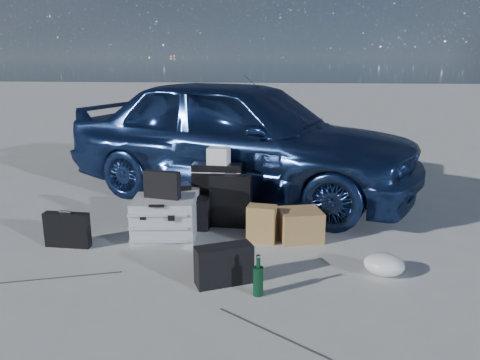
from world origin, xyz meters
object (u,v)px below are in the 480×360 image
at_px(pelican_case, 164,219).
at_px(duffel_bag, 179,211).
at_px(green_bottle, 258,276).
at_px(briefcase, 67,230).
at_px(car, 240,136).
at_px(suitcase_right, 217,192).
at_px(suitcase_left, 231,201).
at_px(cardboard_box, 300,225).

height_order(pelican_case, duffel_bag, pelican_case).
relative_size(pelican_case, green_bottle, 1.89).
bearing_deg(duffel_bag, green_bottle, -55.41).
bearing_deg(briefcase, car, 55.38).
relative_size(suitcase_right, green_bottle, 2.05).
xyz_separation_m(car, suitcase_right, (-0.15, -1.05, -0.45)).
xyz_separation_m(briefcase, green_bottle, (1.85, -0.76, -0.01)).
xyz_separation_m(pelican_case, briefcase, (-0.87, -0.25, -0.05)).
bearing_deg(duffel_bag, briefcase, -143.57).
xyz_separation_m(car, suitcase_left, (0.02, -1.21, -0.49)).
distance_m(suitcase_left, green_bottle, 1.53).
distance_m(duffel_bag, green_bottle, 1.69).
xyz_separation_m(pelican_case, suitcase_right, (0.43, 0.63, 0.10)).
distance_m(car, pelican_case, 1.86).
height_order(pelican_case, green_bottle, pelican_case).
height_order(suitcase_right, green_bottle, suitcase_right).
height_order(car, cardboard_box, car).
height_order(pelican_case, suitcase_right, suitcase_right).
bearing_deg(suitcase_left, cardboard_box, -21.19).
relative_size(briefcase, green_bottle, 1.39).
bearing_deg(suitcase_right, cardboard_box, -28.51).
bearing_deg(suitcase_left, car, 93.34).
relative_size(suitcase_right, duffel_bag, 0.97).
height_order(pelican_case, suitcase_left, suitcase_left).
bearing_deg(pelican_case, suitcase_right, 49.47).
distance_m(briefcase, duffel_bag, 1.13).
distance_m(car, green_bottle, 2.79).
height_order(suitcase_left, cardboard_box, suitcase_left).
bearing_deg(duffel_bag, suitcase_right, 32.70).
relative_size(suitcase_left, green_bottle, 1.80).
bearing_deg(briefcase, cardboard_box, 12.63).
distance_m(pelican_case, suitcase_left, 0.76).
xyz_separation_m(pelican_case, green_bottle, (0.97, -1.01, -0.06)).
bearing_deg(car, suitcase_right, -167.30).
relative_size(car, suitcase_left, 8.04).
bearing_deg(cardboard_box, suitcase_right, 151.67).
bearing_deg(duffel_bag, pelican_case, -96.22).
bearing_deg(cardboard_box, green_bottle, -106.42).
height_order(pelican_case, briefcase, pelican_case).
xyz_separation_m(suitcase_left, suitcase_right, (-0.17, 0.16, 0.04)).
bearing_deg(pelican_case, car, 64.85).
relative_size(cardboard_box, green_bottle, 1.29).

